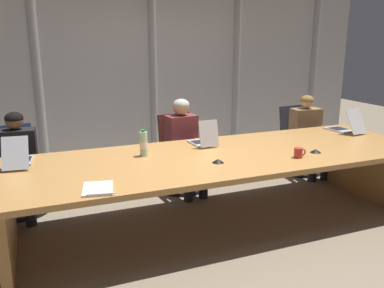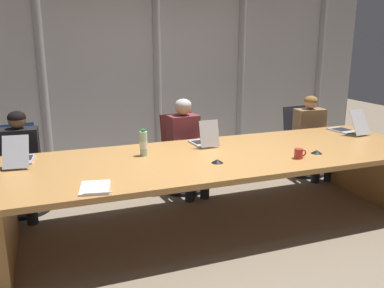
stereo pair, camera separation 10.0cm
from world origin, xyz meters
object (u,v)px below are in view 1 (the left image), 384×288
(office_chair_left_end, at_px, (18,181))
(person_center, at_px, (309,131))
(water_bottle_primary, at_px, (144,144))
(conference_mic_middle, at_px, (316,151))
(office_chair_center, at_px, (299,148))
(laptop_left_mid, at_px, (204,140))
(laptop_center, at_px, (345,127))
(coffee_mug_near, at_px, (299,153))
(office_chair_left_mid, at_px, (180,162))
(conference_mic_left_side, at_px, (218,161))
(spiral_notepad, at_px, (98,189))
(laptop_left_end, at_px, (19,159))
(person_left_end, at_px, (18,160))
(person_left_mid, at_px, (184,141))

(office_chair_left_end, relative_size, person_center, 0.85)
(water_bottle_primary, height_order, conference_mic_middle, water_bottle_primary)
(office_chair_center, xyz_separation_m, water_bottle_primary, (-2.51, -0.88, 0.52))
(laptop_left_mid, bearing_deg, water_bottle_primary, 100.46)
(water_bottle_primary, bearing_deg, conference_mic_middle, -17.88)
(conference_mic_middle, bearing_deg, office_chair_center, 58.19)
(laptop_center, bearing_deg, water_bottle_primary, 86.94)
(coffee_mug_near, xyz_separation_m, conference_mic_middle, (0.27, 0.08, -0.03))
(laptop_left_mid, height_order, office_chair_left_mid, laptop_left_mid)
(laptop_center, bearing_deg, person_center, -0.41)
(person_center, relative_size, water_bottle_primary, 4.16)
(office_chair_left_end, relative_size, conference_mic_left_side, 8.48)
(office_chair_center, xyz_separation_m, conference_mic_middle, (-0.87, -1.41, 0.41))
(water_bottle_primary, distance_m, spiral_notepad, 0.95)
(spiral_notepad, bearing_deg, laptop_left_end, 132.64)
(office_chair_left_end, distance_m, conference_mic_middle, 3.18)
(person_center, bearing_deg, conference_mic_middle, -31.99)
(laptop_left_end, distance_m, office_chair_center, 3.74)
(laptop_center, distance_m, office_chair_center, 0.89)
(person_left_end, bearing_deg, conference_mic_middle, 70.69)
(office_chair_left_end, xyz_separation_m, spiral_notepad, (0.62, -1.64, 0.40))
(person_center, relative_size, coffee_mug_near, 8.58)
(spiral_notepad, bearing_deg, coffee_mug_near, 15.44)
(office_chair_left_end, height_order, office_chair_left_mid, office_chair_left_end)
(laptop_left_mid, xyz_separation_m, spiral_notepad, (-1.27, -0.92, -0.05))
(office_chair_center, bearing_deg, conference_mic_middle, -37.71)
(office_chair_left_end, bearing_deg, laptop_left_end, -4.94)
(person_left_mid, relative_size, water_bottle_primary, 4.36)
(person_center, relative_size, conference_mic_left_side, 9.99)
(person_left_end, relative_size, coffee_mug_near, 8.71)
(office_chair_left_mid, height_order, person_left_end, person_left_end)
(office_chair_left_mid, bearing_deg, laptop_left_end, -73.92)
(office_chair_left_mid, relative_size, coffee_mug_near, 7.26)
(person_left_end, bearing_deg, coffee_mug_near, 67.02)
(laptop_left_mid, xyz_separation_m, conference_mic_left_side, (-0.13, -0.63, -0.04))
(person_left_end, xyz_separation_m, coffee_mug_near, (2.53, -1.33, 0.16))
(office_chair_left_end, height_order, person_left_mid, person_left_mid)
(laptop_center, bearing_deg, coffee_mug_near, 115.21)
(laptop_left_end, bearing_deg, office_chair_left_end, 10.96)
(laptop_left_end, distance_m, office_chair_left_mid, 2.02)
(office_chair_left_mid, xyz_separation_m, person_center, (1.82, -0.16, 0.28))
(person_center, distance_m, coffee_mug_near, 1.77)
(laptop_left_mid, distance_m, person_center, 1.91)
(laptop_left_mid, height_order, office_chair_left_end, laptop_left_mid)
(office_chair_left_end, xyz_separation_m, office_chair_center, (3.70, -0.00, -0.00))
(person_left_end, bearing_deg, laptop_left_end, 8.33)
(person_left_mid, bearing_deg, laptop_left_end, -78.84)
(laptop_left_mid, bearing_deg, person_center, -75.45)
(laptop_left_end, xyz_separation_m, coffee_mug_near, (2.50, -0.77, -0.01))
(person_center, relative_size, spiral_notepad, 3.22)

